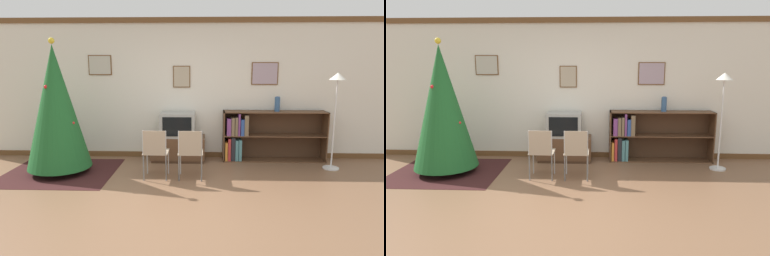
# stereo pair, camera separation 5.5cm
# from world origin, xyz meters

# --- Properties ---
(ground_plane) EXTENTS (24.00, 24.00, 0.00)m
(ground_plane) POSITION_xyz_m (0.00, 0.00, 0.00)
(ground_plane) COLOR brown
(wall_back) EXTENTS (8.50, 0.11, 2.70)m
(wall_back) POSITION_xyz_m (0.00, 2.56, 1.35)
(wall_back) COLOR silver
(wall_back) RESTS_ON ground_plane
(area_rug) EXTENTS (1.85, 1.67, 0.01)m
(area_rug) POSITION_xyz_m (-2.01, 1.44, 0.00)
(area_rug) COLOR #381919
(area_rug) RESTS_ON ground_plane
(christmas_tree) EXTENTS (1.06, 1.06, 2.25)m
(christmas_tree) POSITION_xyz_m (-2.01, 1.44, 1.13)
(christmas_tree) COLOR maroon
(christmas_tree) RESTS_ON area_rug
(tv_console) EXTENTS (1.02, 0.48, 0.47)m
(tv_console) POSITION_xyz_m (-0.04, 2.26, 0.24)
(tv_console) COLOR #412A1A
(tv_console) RESTS_ON ground_plane
(television) EXTENTS (0.65, 0.47, 0.46)m
(television) POSITION_xyz_m (-0.04, 2.25, 0.70)
(television) COLOR #9E9E99
(television) RESTS_ON tv_console
(folding_chair_left) EXTENTS (0.40, 0.40, 0.82)m
(folding_chair_left) POSITION_xyz_m (-0.33, 1.17, 0.47)
(folding_chair_left) COLOR tan
(folding_chair_left) RESTS_ON ground_plane
(folding_chair_right) EXTENTS (0.40, 0.40, 0.82)m
(folding_chair_right) POSITION_xyz_m (0.24, 1.17, 0.47)
(folding_chair_right) COLOR tan
(folding_chair_right) RESTS_ON ground_plane
(bookshelf) EXTENTS (1.94, 0.36, 0.96)m
(bookshelf) POSITION_xyz_m (1.47, 2.33, 0.47)
(bookshelf) COLOR brown
(bookshelf) RESTS_ON ground_plane
(vase) EXTENTS (0.10, 0.10, 0.28)m
(vase) POSITION_xyz_m (1.83, 2.33, 1.10)
(vase) COLOR #335684
(vase) RESTS_ON bookshelf
(standing_lamp) EXTENTS (0.28, 0.28, 1.70)m
(standing_lamp) POSITION_xyz_m (2.72, 1.82, 1.30)
(standing_lamp) COLOR silver
(standing_lamp) RESTS_ON ground_plane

